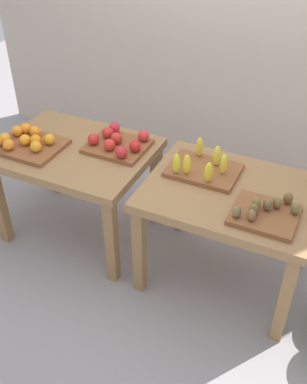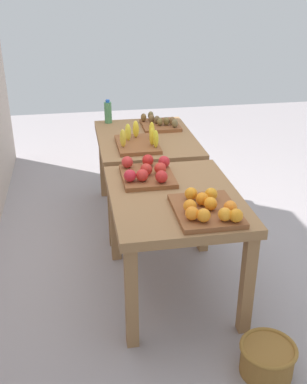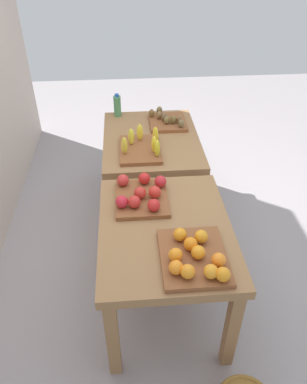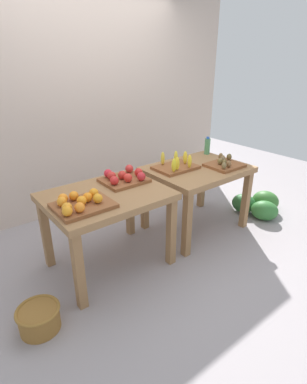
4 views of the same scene
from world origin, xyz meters
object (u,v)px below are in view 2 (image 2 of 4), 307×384
Objects in this scene: display_table_right at (146,148)px; watermelon_pile at (158,163)px; display_table_left at (174,209)px; apple_bin at (147,172)px; orange_bin at (207,208)px; water_bottle at (108,112)px; kiwi_bin at (160,124)px; banana_crate at (138,141)px; wicker_basket at (267,358)px.

display_table_right reaches higher than watermelon_pile.
display_table_left is 0.33m from apple_bin.
apple_bin is (0.56, 0.25, 0.00)m from orange_bin.
display_table_right is 0.56m from water_bottle.
water_bottle is (0.21, 0.44, 0.07)m from kiwi_bin.
apple_bin reaches higher than watermelon_pile.
watermelon_pile is (1.09, -0.36, -0.65)m from banana_crate.
watermelon_pile is at bearing -12.79° from apple_bin.
display_table_right is 2.56× the size of apple_bin.
wicker_basket is (-0.50, -0.23, -0.68)m from orange_bin.
water_bottle is at bearing 31.89° from display_table_right.
watermelon_pile is 2.79m from wicker_basket.
water_bottle reaches higher than orange_bin.
apple_bin is at bearing 24.09° from wicker_basket.
watermelon_pile is 2.12× the size of wicker_basket.
display_table_left is 1.02m from wicker_basket.
banana_crate is 1.22× the size of kiwi_bin.
display_table_right is 4.92× the size of water_bottle.
watermelon_pile is (0.43, -0.54, -0.71)m from water_bottle.
banana_crate is 0.69m from water_bottle.
wicker_basket is (-2.16, -0.19, -0.67)m from kiwi_bin.
display_table_left is 4.92× the size of water_bottle.
kiwi_bin is at bearing -34.48° from display_table_right.
kiwi_bin is at bearing -6.87° from display_table_left.
banana_crate is 0.53m from kiwi_bin.
kiwi_bin is 1.71× the size of water_bottle.
watermelon_pile reaches higher than wicker_basket.
banana_crate is at bearing 161.81° from watermelon_pile.
orange_bin is at bearing 24.23° from wicker_basket.
water_bottle reaches higher than watermelon_pile.
kiwi_bin is 0.55× the size of watermelon_pile.
watermelon_pile is at bearing -16.84° from display_table_right.
banana_crate is (0.90, 0.10, 0.15)m from display_table_left.
display_table_left is 1.58× the size of watermelon_pile.
display_table_left reaches higher than watermelon_pile.
display_table_left is 2.56× the size of apple_bin.
orange_bin reaches higher than wicker_basket.
wicker_basket is (-1.92, -0.35, -0.53)m from display_table_right.
kiwi_bin is 0.90m from watermelon_pile.
display_table_left is at bearing -169.99° from water_bottle.
watermelon_pile is at bearing -51.66° from water_bottle.
banana_crate is 0.67× the size of watermelon_pile.
apple_bin reaches higher than kiwi_bin.
water_bottle is at bearing 128.34° from watermelon_pile.
wicker_basket is (-2.36, -0.63, -0.73)m from water_bottle.
kiwi_bin is (1.65, -0.04, -0.01)m from orange_bin.
display_table_right is (1.12, 0.00, 0.00)m from display_table_left.
display_table_left is at bearing 180.00° from display_table_right.
apple_bin is (0.27, 0.13, 0.15)m from display_table_left.
display_table_right is 2.32× the size of orange_bin.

